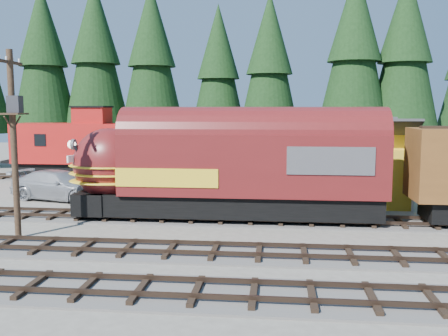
# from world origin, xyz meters

# --- Properties ---
(ground) EXTENTS (120.00, 120.00, 0.00)m
(ground) POSITION_xyz_m (0.00, 0.00, 0.00)
(ground) COLOR #6B665B
(ground) RESTS_ON ground
(track_spur) EXTENTS (32.00, 3.20, 0.33)m
(track_spur) POSITION_xyz_m (-10.00, 18.00, 0.06)
(track_spur) COLOR #4C4947
(track_spur) RESTS_ON ground
(depot) EXTENTS (12.80, 7.00, 5.30)m
(depot) POSITION_xyz_m (-0.00, 10.50, 2.96)
(depot) COLOR gold
(depot) RESTS_ON ground
(conifer_backdrop) EXTENTS (81.78, 23.72, 16.67)m
(conifer_backdrop) POSITION_xyz_m (1.74, 24.96, 10.21)
(conifer_backdrop) COLOR black
(conifer_backdrop) RESTS_ON ground
(locomotive) EXTENTS (16.52, 3.28, 4.49)m
(locomotive) POSITION_xyz_m (-4.73, 4.00, 2.61)
(locomotive) COLOR black
(locomotive) RESTS_ON ground
(caboose) EXTENTS (10.76, 3.12, 5.60)m
(caboose) POSITION_xyz_m (-17.76, 18.00, 2.75)
(caboose) COLOR black
(caboose) RESTS_ON ground
(utility_pole) EXTENTS (1.05, 2.06, 8.42)m
(utility_pole) POSITION_xyz_m (-13.37, -0.39, 4.81)
(utility_pole) COLOR black
(utility_pole) RESTS_ON ground
(pickup_truck_a) EXTENTS (7.57, 4.48, 1.97)m
(pickup_truck_a) POSITION_xyz_m (-9.77, 7.06, 0.99)
(pickup_truck_a) COLOR black
(pickup_truck_a) RESTS_ON ground
(pickup_truck_b) EXTENTS (6.90, 3.99, 1.88)m
(pickup_truck_b) POSITION_xyz_m (-15.58, 8.89, 0.94)
(pickup_truck_b) COLOR #A9ABB0
(pickup_truck_b) RESTS_ON ground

